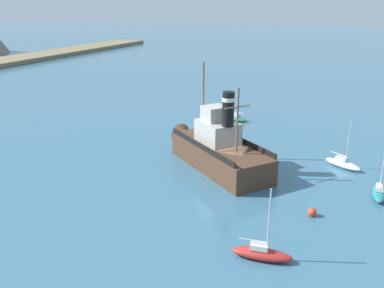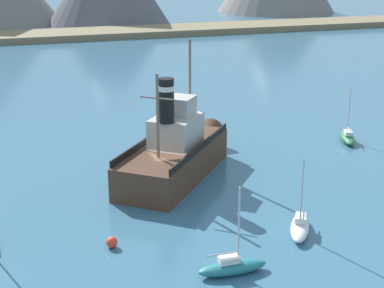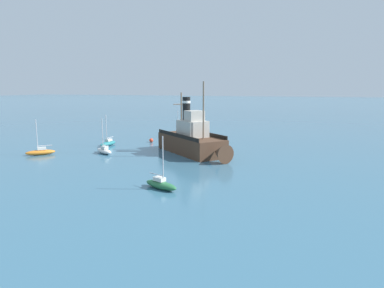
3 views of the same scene
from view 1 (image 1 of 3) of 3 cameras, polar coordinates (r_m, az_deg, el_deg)
name	(u,v)px [view 1 (image 1 of 3)]	position (r m, az deg, el deg)	size (l,w,h in m)	color
ground_plane	(231,173)	(38.88, 5.53, -4.07)	(600.00, 600.00, 0.00)	#38667F
old_tugboat	(217,149)	(39.78, 3.48, -0.65)	(11.87, 13.18, 9.90)	#4C3323
sailboat_green	(235,118)	(56.32, 6.03, 3.68)	(2.45, 3.93, 4.90)	#286B3D
sailboat_white	(343,163)	(42.49, 20.42, -2.57)	(2.92, 3.82, 4.90)	white
sailboat_red	(262,253)	(26.67, 9.76, -14.85)	(1.45, 3.89, 4.90)	#B22823
sailboat_teal	(379,192)	(37.37, 24.81, -6.11)	(3.83, 1.20, 4.90)	#23757A
mooring_buoy	(312,212)	(32.36, 16.51, -9.15)	(0.66, 0.66, 0.66)	red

